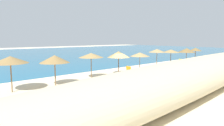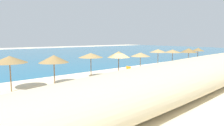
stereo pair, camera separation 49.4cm
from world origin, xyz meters
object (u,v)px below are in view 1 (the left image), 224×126
object	(u,v)px
beach_umbrella_9	(187,50)
beach_umbrella_10	(196,49)
lounge_chair_2	(179,63)
beach_umbrella_2	(10,60)
beach_umbrella_4	(91,55)
beach_umbrella_7	(157,51)
lounge_chair_0	(126,72)
beach_umbrella_8	(171,51)
beach_umbrella_3	(55,59)
beach_umbrella_6	(140,54)
beach_umbrella_5	(119,54)
lounge_chair_3	(191,62)

from	to	relation	value
beach_umbrella_9	beach_umbrella_10	distance (m)	3.88
beach_umbrella_10	lounge_chair_2	size ratio (longest dim) A/B	1.81
beach_umbrella_2	beach_umbrella_4	size ratio (longest dim) A/B	1.05
beach_umbrella_7	lounge_chair_0	size ratio (longest dim) A/B	1.74
beach_umbrella_8	beach_umbrella_10	size ratio (longest dim) A/B	1.01
lounge_chair_0	beach_umbrella_3	bearing A→B (deg)	81.86
beach_umbrella_6	beach_umbrella_9	xyz separation A→B (m)	(11.51, -0.07, 0.06)
beach_umbrella_7	beach_umbrella_3	bearing A→B (deg)	-178.71
beach_umbrella_3	beach_umbrella_4	distance (m)	4.20
beach_umbrella_10	lounge_chair_0	bearing A→B (deg)	-176.29
beach_umbrella_5	beach_umbrella_3	bearing A→B (deg)	-178.58
beach_umbrella_10	beach_umbrella_6	bearing A→B (deg)	-178.90
lounge_chair_2	beach_umbrella_5	bearing A→B (deg)	97.79
beach_umbrella_10	lounge_chair_2	distance (m)	7.60
beach_umbrella_4	beach_umbrella_6	bearing A→B (deg)	-3.59
beach_umbrella_8	beach_umbrella_7	bearing A→B (deg)	-178.32
lounge_chair_0	lounge_chair_3	size ratio (longest dim) A/B	0.88
beach_umbrella_3	beach_umbrella_8	bearing A→B (deg)	1.36
beach_umbrella_6	beach_umbrella_8	xyz separation A→B (m)	(7.78, 0.47, 0.07)
beach_umbrella_5	beach_umbrella_8	size ratio (longest dim) A/B	1.06
beach_umbrella_3	beach_umbrella_7	xyz separation A→B (m)	(15.33, 0.34, 0.07)
beach_umbrella_4	beach_umbrella_5	size ratio (longest dim) A/B	0.99
lounge_chair_0	lounge_chair_3	bearing A→B (deg)	-92.34
lounge_chair_0	lounge_chair_2	xyz separation A→B (m)	(11.49, 0.11, 0.01)
lounge_chair_2	lounge_chair_0	bearing A→B (deg)	103.44
beach_umbrella_2	beach_umbrella_5	size ratio (longest dim) A/B	1.04
beach_umbrella_10	beach_umbrella_5	bearing A→B (deg)	-179.76
lounge_chair_0	beach_umbrella_10	bearing A→B (deg)	-87.56
beach_umbrella_7	beach_umbrella_10	xyz separation A→B (m)	(11.32, -0.07, -0.23)
beach_umbrella_5	beach_umbrella_7	bearing A→B (deg)	1.15
beach_umbrella_2	beach_umbrella_9	size ratio (longest dim) A/B	1.07
beach_umbrella_9	lounge_chair_3	bearing A→B (deg)	-118.00
beach_umbrella_9	beach_umbrella_5	bearing A→B (deg)	178.90
beach_umbrella_4	beach_umbrella_5	bearing A→B (deg)	-3.61
beach_umbrella_2	beach_umbrella_6	size ratio (longest dim) A/B	1.16
beach_umbrella_2	lounge_chair_2	distance (m)	22.90
beach_umbrella_7	lounge_chair_0	distance (m)	7.85
beach_umbrella_10	lounge_chair_0	xyz separation A→B (m)	(-18.79, -1.22, -1.80)
beach_umbrella_4	lounge_chair_0	size ratio (longest dim) A/B	1.73
beach_umbrella_2	beach_umbrella_8	xyz separation A→B (m)	(22.48, 0.04, -0.28)
beach_umbrella_5	beach_umbrella_2	bearing A→B (deg)	178.90
beach_umbrella_10	beach_umbrella_7	bearing A→B (deg)	179.64
beach_umbrella_5	beach_umbrella_8	distance (m)	11.23
beach_umbrella_9	lounge_chair_2	bearing A→B (deg)	-167.90
beach_umbrella_10	lounge_chair_3	bearing A→B (deg)	-161.54
beach_umbrella_3	beach_umbrella_10	world-z (taller)	beach_umbrella_3
lounge_chair_3	beach_umbrella_2	bearing A→B (deg)	109.89
beach_umbrella_6	beach_umbrella_9	size ratio (longest dim) A/B	0.92
beach_umbrella_4	lounge_chair_2	xyz separation A→B (m)	(15.17, -1.26, -2.00)
beach_umbrella_7	lounge_chair_0	bearing A→B (deg)	-170.21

